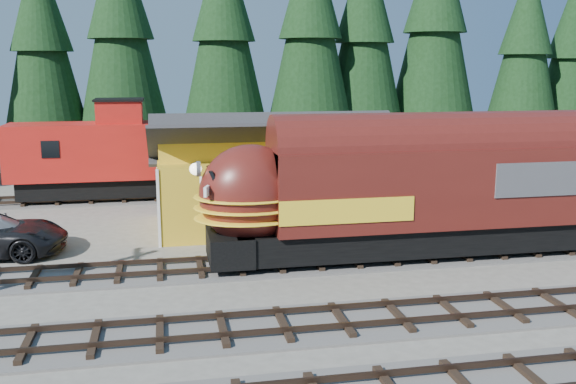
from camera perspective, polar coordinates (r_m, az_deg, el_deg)
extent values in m
plane|color=#6B665B|center=(21.83, 4.86, -9.45)|extent=(120.00, 120.00, 0.00)
cube|color=#4C4947|center=(29.37, 21.80, -4.71)|extent=(68.00, 3.20, 0.08)
cube|color=#38281E|center=(28.74, 22.61, -4.68)|extent=(68.00, 0.08, 0.16)
cube|color=#38281E|center=(29.90, 21.09, -3.97)|extent=(68.00, 0.08, 0.16)
cube|color=#4C4947|center=(38.63, -17.23, -0.73)|extent=(32.00, 3.20, 0.08)
cube|color=#38281E|center=(37.89, -17.36, -0.64)|extent=(32.00, 0.08, 0.16)
cube|color=#38281E|center=(39.29, -17.14, -0.21)|extent=(32.00, 0.08, 0.16)
cube|color=gold|center=(31.23, -0.35, 0.15)|extent=(12.00, 6.00, 3.40)
cube|color=gold|center=(30.86, -0.35, 4.57)|extent=(11.88, 3.30, 1.44)
cube|color=white|center=(29.63, -11.53, 0.31)|extent=(0.06, 2.40, 0.60)
cone|color=black|center=(47.56, -21.06, 12.46)|extent=(5.69, 5.69, 12.97)
cone|color=black|center=(46.84, -14.67, 13.98)|extent=(6.25, 6.25, 14.24)
cone|color=black|center=(46.84, -5.74, 14.13)|extent=(6.18, 6.18, 14.07)
cone|color=black|center=(47.24, 2.00, 14.42)|extent=(6.31, 6.31, 14.37)
cone|color=black|center=(49.55, 6.82, 13.92)|extent=(6.17, 6.17, 14.05)
cone|color=black|center=(51.99, 12.95, 14.56)|extent=(6.70, 6.70, 15.26)
cone|color=black|center=(54.40, 20.36, 12.14)|extent=(5.63, 5.63, 12.82)
cone|color=black|center=(57.61, 23.94, 11.48)|extent=(5.44, 5.44, 12.39)
cube|color=black|center=(26.47, 11.16, -3.88)|extent=(14.61, 2.61, 1.13)
cube|color=#511712|center=(26.33, 12.99, 0.65)|extent=(13.33, 3.08, 3.08)
ellipsoid|color=#511712|center=(24.31, -3.37, -0.19)|extent=(3.90, 3.01, 3.79)
cube|color=#38383A|center=(28.02, 20.13, 1.62)|extent=(4.10, 3.14, 1.33)
sphere|color=white|center=(23.94, -8.22, 2.04)|extent=(0.45, 0.45, 0.45)
cube|color=black|center=(38.39, -15.97, 0.51)|extent=(9.34, 2.41, 1.04)
cube|color=red|center=(38.07, -16.13, 3.58)|extent=(10.38, 3.01, 3.11)
cube|color=red|center=(37.78, -14.73, 6.92)|extent=(2.49, 2.28, 1.25)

